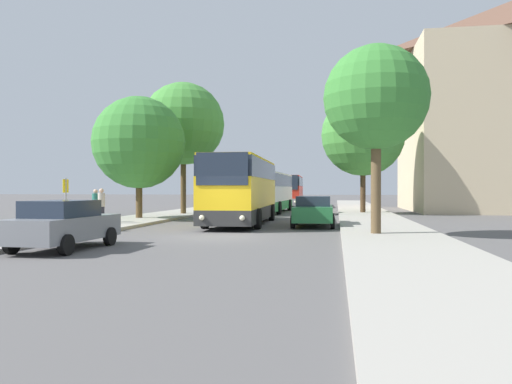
% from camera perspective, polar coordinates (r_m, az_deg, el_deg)
% --- Properties ---
extents(ground_plane, '(300.00, 300.00, 0.00)m').
position_cam_1_polar(ground_plane, '(20.16, -4.71, -5.14)').
color(ground_plane, '#565454').
rests_on(ground_plane, ground).
extents(sidewalk_left, '(4.00, 120.00, 0.15)m').
position_cam_1_polar(sidewalk_left, '(22.85, -22.07, -4.32)').
color(sidewalk_left, '#A39E93').
rests_on(sidewalk_left, ground_plane).
extents(sidewalk_right, '(4.00, 120.00, 0.15)m').
position_cam_1_polar(sidewalk_right, '(19.70, 15.56, -5.06)').
color(sidewalk_right, '#A39E93').
rests_on(sidewalk_right, ground_plane).
extents(bus_front, '(3.07, 11.06, 3.56)m').
position_cam_1_polar(bus_front, '(27.24, -1.61, 0.28)').
color(bus_front, '#2D2D2D').
rests_on(bus_front, ground_plane).
extents(bus_middle, '(2.99, 11.35, 3.20)m').
position_cam_1_polar(bus_middle, '(41.01, 1.56, 0.05)').
color(bus_middle, '#238942').
rests_on(bus_middle, ground_plane).
extents(bus_rear, '(3.14, 11.39, 3.33)m').
position_cam_1_polar(bus_rear, '(54.93, 3.84, 0.19)').
color(bus_rear, gray).
rests_on(bus_rear, ground_plane).
extents(parked_car_left_curb, '(2.09, 4.30, 1.56)m').
position_cam_1_polar(parked_car_left_curb, '(16.96, -21.14, -3.44)').
color(parked_car_left_curb, slate).
rests_on(parked_car_left_curb, ground_plane).
extents(parked_car_right_near, '(2.18, 4.58, 1.56)m').
position_cam_1_polar(parked_car_right_near, '(25.73, 6.57, -2.14)').
color(parked_car_right_near, '#236B38').
rests_on(parked_car_right_near, ground_plane).
extents(bus_stop_sign, '(0.08, 0.45, 2.26)m').
position_cam_1_polar(bus_stop_sign, '(23.88, -20.92, -0.55)').
color(bus_stop_sign, gray).
rests_on(bus_stop_sign, sidewalk_left).
extents(pedestrian_waiting_near, '(0.36, 0.36, 1.76)m').
position_cam_1_polar(pedestrian_waiting_near, '(28.18, -17.86, -1.47)').
color(pedestrian_waiting_near, '#23232D').
rests_on(pedestrian_waiting_near, sidewalk_left).
extents(pedestrian_waiting_far, '(0.36, 0.36, 1.81)m').
position_cam_1_polar(pedestrian_waiting_far, '(27.08, -17.25, -1.49)').
color(pedestrian_waiting_far, '#23232D').
rests_on(pedestrian_waiting_far, sidewalk_left).
extents(tree_left_near, '(5.99, 5.99, 9.53)m').
position_cam_1_polar(tree_left_near, '(37.04, -8.31, 7.70)').
color(tree_left_near, '#513D23').
rests_on(tree_left_near, sidewalk_left).
extents(tree_left_far, '(5.70, 5.70, 7.50)m').
position_cam_1_polar(tree_left_far, '(31.83, -13.23, 5.51)').
color(tree_left_far, '#513D23').
rests_on(tree_left_far, sidewalk_left).
extents(tree_right_near, '(4.20, 4.20, 7.54)m').
position_cam_1_polar(tree_right_near, '(20.86, 13.56, 10.39)').
color(tree_right_near, brown).
rests_on(tree_right_near, sidewalk_right).
extents(tree_right_mid, '(6.32, 6.32, 9.10)m').
position_cam_1_polar(tree_right_mid, '(39.18, 12.13, 6.42)').
color(tree_right_mid, '#47331E').
rests_on(tree_right_mid, sidewalk_right).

